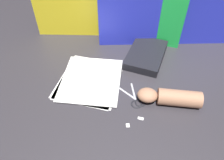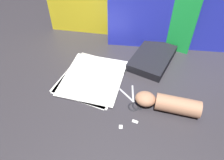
% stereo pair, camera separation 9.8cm
% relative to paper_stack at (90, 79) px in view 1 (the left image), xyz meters
% --- Properties ---
extents(ground_plane, '(6.00, 6.00, 0.00)m').
position_rel_paper_stack_xyz_m(ground_plane, '(0.13, 0.01, -0.00)').
color(ground_plane, '#2D2B30').
extents(backdrop_panel_center, '(0.57, 0.10, 0.44)m').
position_rel_paper_stack_xyz_m(backdrop_panel_center, '(0.15, 0.38, 0.21)').
color(backdrop_panel_center, green).
rests_on(backdrop_panel_center, ground_plane).
extents(backdrop_panel_right, '(0.88, 0.19, 0.51)m').
position_rel_paper_stack_xyz_m(backdrop_panel_right, '(0.42, 0.38, 0.25)').
color(backdrop_panel_right, '#2833D1').
rests_on(backdrop_panel_right, ground_plane).
extents(paper_stack, '(0.31, 0.34, 0.01)m').
position_rel_paper_stack_xyz_m(paper_stack, '(0.00, 0.00, 0.00)').
color(paper_stack, white).
rests_on(paper_stack, ground_plane).
extents(book_closed, '(0.23, 0.30, 0.04)m').
position_rel_paper_stack_xyz_m(book_closed, '(0.26, 0.22, 0.02)').
color(book_closed, black).
rests_on(book_closed, ground_plane).
extents(scissors, '(0.14, 0.15, 0.01)m').
position_rel_paper_stack_xyz_m(scissors, '(0.23, -0.09, -0.00)').
color(scissors, silver).
rests_on(scissors, ground_plane).
extents(hand_forearm, '(0.27, 0.08, 0.07)m').
position_rel_paper_stack_xyz_m(hand_forearm, '(0.37, -0.08, 0.03)').
color(hand_forearm, '#A87556').
rests_on(hand_forearm, ground_plane).
extents(paper_scrap_near, '(0.03, 0.02, 0.00)m').
position_rel_paper_stack_xyz_m(paper_scrap_near, '(0.26, -0.19, -0.00)').
color(paper_scrap_near, white).
rests_on(paper_scrap_near, ground_plane).
extents(paper_scrap_mid, '(0.02, 0.02, 0.00)m').
position_rel_paper_stack_xyz_m(paper_scrap_mid, '(0.21, -0.23, -0.00)').
color(paper_scrap_mid, white).
rests_on(paper_scrap_mid, ground_plane).
extents(pen, '(0.13, 0.06, 0.01)m').
position_rel_paper_stack_xyz_m(pen, '(-0.06, -0.04, -0.00)').
color(pen, red).
rests_on(pen, ground_plane).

